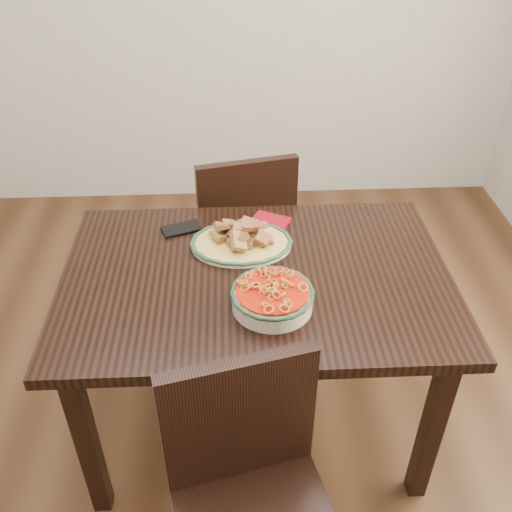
{
  "coord_description": "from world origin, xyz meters",
  "views": [
    {
      "loc": [
        0.04,
        -1.58,
        1.92
      ],
      "look_at": [
        0.11,
        -0.07,
        0.81
      ],
      "focal_mm": 40.0,
      "sensor_mm": 36.0,
      "label": 1
    }
  ],
  "objects_px": {
    "noodle_bowl": "(272,296)",
    "smartphone": "(181,229)",
    "dining_table": "(256,295)",
    "fish_plate": "(241,236)",
    "chair_far": "(242,229)",
    "chair_near": "(251,491)"
  },
  "relations": [
    {
      "from": "dining_table",
      "to": "noodle_bowl",
      "type": "xyz_separation_m",
      "value": [
        0.04,
        -0.16,
        0.13
      ]
    },
    {
      "from": "dining_table",
      "to": "fish_plate",
      "type": "relative_size",
      "value": 3.64
    },
    {
      "from": "fish_plate",
      "to": "chair_near",
      "type": "bearing_deg",
      "value": -90.08
    },
    {
      "from": "chair_far",
      "to": "chair_near",
      "type": "xyz_separation_m",
      "value": [
        -0.01,
        -1.27,
        0.0
      ]
    },
    {
      "from": "chair_near",
      "to": "fish_plate",
      "type": "distance_m",
      "value": 0.84
    },
    {
      "from": "dining_table",
      "to": "fish_plate",
      "type": "bearing_deg",
      "value": 105.2
    },
    {
      "from": "fish_plate",
      "to": "noodle_bowl",
      "type": "xyz_separation_m",
      "value": [
        0.09,
        -0.33,
        -0.0
      ]
    },
    {
      "from": "chair_far",
      "to": "chair_near",
      "type": "height_order",
      "value": "same"
    },
    {
      "from": "fish_plate",
      "to": "noodle_bowl",
      "type": "bearing_deg",
      "value": -75.34
    },
    {
      "from": "fish_plate",
      "to": "noodle_bowl",
      "type": "height_order",
      "value": "fish_plate"
    },
    {
      "from": "chair_near",
      "to": "noodle_bowl",
      "type": "xyz_separation_m",
      "value": [
        0.09,
        0.46,
        0.29
      ]
    },
    {
      "from": "chair_near",
      "to": "noodle_bowl",
      "type": "height_order",
      "value": "chair_near"
    },
    {
      "from": "dining_table",
      "to": "smartphone",
      "type": "height_order",
      "value": "smartphone"
    },
    {
      "from": "dining_table",
      "to": "fish_plate",
      "type": "distance_m",
      "value": 0.22
    },
    {
      "from": "dining_table",
      "to": "chair_near",
      "type": "distance_m",
      "value": 0.65
    },
    {
      "from": "noodle_bowl",
      "to": "fish_plate",
      "type": "bearing_deg",
      "value": 104.66
    },
    {
      "from": "dining_table",
      "to": "chair_near",
      "type": "height_order",
      "value": "chair_near"
    },
    {
      "from": "fish_plate",
      "to": "smartphone",
      "type": "distance_m",
      "value": 0.25
    },
    {
      "from": "fish_plate",
      "to": "smartphone",
      "type": "relative_size",
      "value": 2.56
    },
    {
      "from": "noodle_bowl",
      "to": "smartphone",
      "type": "relative_size",
      "value": 1.87
    },
    {
      "from": "noodle_bowl",
      "to": "dining_table",
      "type": "bearing_deg",
      "value": 104.12
    },
    {
      "from": "chair_near",
      "to": "chair_far",
      "type": "bearing_deg",
      "value": 75.71
    }
  ]
}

